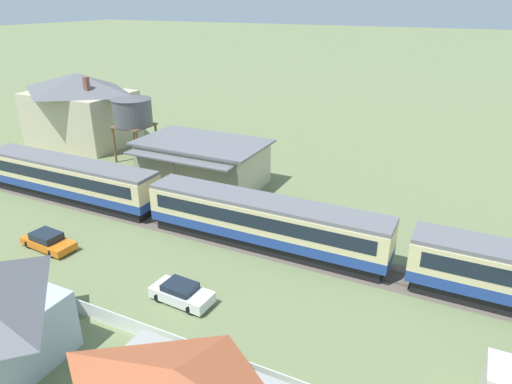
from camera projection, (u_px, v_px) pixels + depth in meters
The scene contains 9 objects.
ground_plane at pixel (350, 268), 32.81m from camera, with size 600.00×600.00×0.00m, color #707F51.
passenger_train at pixel (267, 221), 34.79m from camera, with size 60.55×3.15×3.93m.
railway_track at pixel (315, 258), 34.03m from camera, with size 103.46×3.60×0.04m.
station_building at pixel (203, 162), 46.84m from camera, with size 13.01×9.04×4.56m.
station_house_grey_roof at pixel (80, 108), 59.22m from camera, with size 13.65×9.60×9.15m.
water_tower at pixel (132, 111), 52.20m from camera, with size 4.65×4.65×7.82m.
picket_fence_front at pixel (4, 279), 30.58m from camera, with size 47.32×0.06×1.05m, color white.
parked_car_white at pixel (182, 293), 28.95m from camera, with size 4.15×2.00×1.28m.
parked_car_orange at pixel (48, 241), 35.17m from camera, with size 4.61×2.16×1.29m.
Camera 1 is at (6.24, -28.16, 17.91)m, focal length 32.00 mm.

